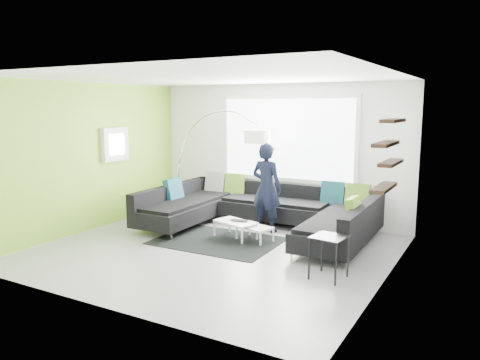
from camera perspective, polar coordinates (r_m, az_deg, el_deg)
name	(u,v)px	position (r m, az deg, el deg)	size (l,w,h in m)	color
ground	(214,250)	(7.80, -3.19, -8.57)	(5.50, 5.50, 0.00)	gray
room_shell	(222,140)	(7.61, -2.24, 4.91)	(5.54, 5.04, 2.82)	silver
sectional_sofa	(258,212)	(8.73, 2.22, -3.97)	(4.17, 2.62, 0.89)	black
rug	(218,241)	(8.30, -2.75, -7.42)	(2.12, 1.54, 0.01)	black
coffee_table	(245,231)	(8.35, 0.60, -6.23)	(0.96, 0.56, 0.31)	white
arc_lamp	(178,164)	(9.91, -7.54, 1.90)	(2.10, 0.57, 2.27)	silver
side_table	(329,257)	(6.62, 10.75, -9.25)	(0.44, 0.44, 0.60)	black
person	(267,188)	(8.77, 3.26, -0.94)	(0.65, 0.46, 1.68)	black
laptop	(238,221)	(8.34, -0.23, -5.03)	(0.35, 0.25, 0.03)	black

